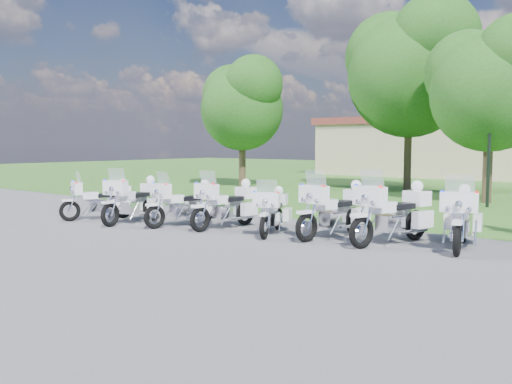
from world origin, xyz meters
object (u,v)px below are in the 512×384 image
Objects in this scene: motorcycle_2 at (184,203)px; motorcycle_4 at (273,211)px; motorcycle_0 at (101,199)px; motorcycle_6 at (394,212)px; motorcycle_5 at (336,209)px; motorcycle_7 at (461,217)px; lamp_post at (490,114)px; motorcycle_1 at (134,199)px; motorcycle_3 at (227,204)px.

motorcycle_2 reaches higher than motorcycle_4.
motorcycle_6 is at bearing -145.91° from motorcycle_0.
motorcycle_5 reaches higher than motorcycle_7.
motorcycle_5 is (7.27, 1.69, 0.08)m from motorcycle_0.
motorcycle_5 is at bearing -95.28° from lamp_post.
motorcycle_0 is 7.46m from motorcycle_5.
lamp_post reaches higher than motorcycle_4.
lamp_post reaches higher than motorcycle_2.
motorcycle_7 is 0.55× the size of lamp_post.
motorcycle_1 reaches higher than motorcycle_4.
motorcycle_7 reaches higher than motorcycle_3.
motorcycle_6 is (5.87, 1.07, 0.08)m from motorcycle_2.
motorcycle_0 is 8.95m from motorcycle_6.
motorcycle_7 is (6.03, 1.06, 0.03)m from motorcycle_3.
motorcycle_5 is at bearing -144.34° from motorcycle_0.
motorcycle_1 is 0.94× the size of motorcycle_6.
motorcycle_2 is 0.96× the size of motorcycle_3.
motorcycle_5 is 1.51m from motorcycle_6.
motorcycle_1 reaches higher than motorcycle_3.
motorcycle_6 reaches higher than motorcycle_4.
motorcycle_5 reaches higher than motorcycle_1.
motorcycle_2 is 0.92× the size of motorcycle_5.
motorcycle_3 is 0.53× the size of lamp_post.
motorcycle_7 is at bearing 169.56° from motorcycle_4.
motorcycle_6 is at bearing -168.98° from motorcycle_3.
motorcycle_5 reaches higher than motorcycle_3.
motorcycle_0 reaches higher than motorcycle_4.
motorcycle_6 is (4.62, 0.65, 0.06)m from motorcycle_3.
lamp_post is at bearing -71.57° from motorcycle_6.
motorcycle_5 is at bearing -166.95° from motorcycle_3.
motorcycle_1 reaches higher than motorcycle_2.
motorcycle_0 is at bearing -3.22° from motorcycle_7.
lamp_post is (0.84, 9.05, 2.65)m from motorcycle_5.
motorcycle_4 is 0.45× the size of lamp_post.
motorcycle_0 is at bearing -127.04° from lamp_post.
motorcycle_3 is 0.98× the size of motorcycle_7.
motorcycle_2 is 7.43m from motorcycle_7.
motorcycle_4 is at bearing -103.81° from lamp_post.
motorcycle_3 is 4.67m from motorcycle_6.
motorcycle_3 is (2.83, 0.92, -0.01)m from motorcycle_1.
motorcycle_0 is 0.84× the size of motorcycle_5.
motorcycle_6 reaches higher than motorcycle_3.
motorcycle_7 is at bearing -76.33° from lamp_post.
motorcycle_2 reaches higher than motorcycle_0.
motorcycle_5 reaches higher than motorcycle_2.
motorcycle_5 is at bearing -157.53° from motorcycle_2.
motorcycle_7 is (7.28, 1.49, 0.05)m from motorcycle_2.
motorcycle_2 is at bearing 21.54° from motorcycle_5.
lamp_post is (-0.67, 8.95, 2.62)m from motorcycle_6.
motorcycle_1 is 0.54× the size of lamp_post.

